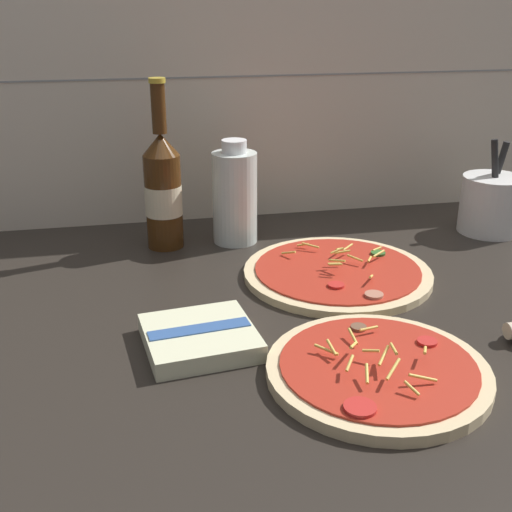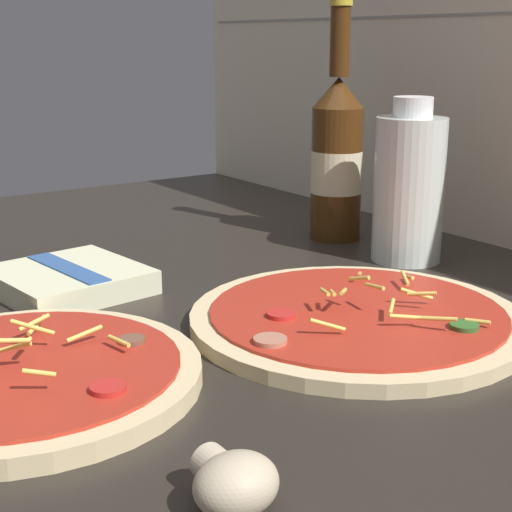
{
  "view_description": "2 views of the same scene",
  "coord_description": "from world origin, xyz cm",
  "views": [
    {
      "loc": [
        -34.45,
        -76.74,
        43.96
      ],
      "look_at": [
        -17.21,
        7.96,
        8.81
      ],
      "focal_mm": 45.0,
      "sensor_mm": 36.0,
      "label": 1
    },
    {
      "loc": [
        45.46,
        -32.55,
        27.15
      ],
      "look_at": [
        -13.05,
        7.92,
        7.37
      ],
      "focal_mm": 55.0,
      "sensor_mm": 36.0,
      "label": 2
    }
  ],
  "objects": [
    {
      "name": "dish_towel",
      "position": [
        -27.19,
        -5.3,
        3.71
      ],
      "size": [
        15.13,
        14.85,
        2.56
      ],
      "color": "beige",
      "rests_on": "counter_slab"
    },
    {
      "name": "tile_backsplash",
      "position": [
        0.0,
        45.5,
        30.0
      ],
      "size": [
        160.0,
        1.13,
        60.0
      ],
      "color": "beige",
      "rests_on": "ground"
    },
    {
      "name": "utensil_crock",
      "position": [
        31.44,
        26.63,
        7.97
      ],
      "size": [
        11.41,
        11.41,
        17.57
      ],
      "color": "silver",
      "rests_on": "counter_slab"
    },
    {
      "name": "pizza_far",
      "position": [
        -3.19,
        12.0,
        3.25
      ],
      "size": [
        29.73,
        29.73,
        4.84
      ],
      "color": "beige",
      "rests_on": "counter_slab"
    },
    {
      "name": "oil_bottle",
      "position": [
        -16.34,
        31.16,
        11.02
      ],
      "size": [
        7.93,
        7.93,
        18.53
      ],
      "color": "silver",
      "rests_on": "counter_slab"
    },
    {
      "name": "counter_slab",
      "position": [
        0.0,
        0.0,
        1.25
      ],
      "size": [
        160.0,
        90.0,
        2.5
      ],
      "color": "#28231E",
      "rests_on": "ground"
    },
    {
      "name": "pizza_near",
      "position": [
        -7.68,
        -16.53,
        3.37
      ],
      "size": [
        26.18,
        26.18,
        4.67
      ],
      "color": "beige",
      "rests_on": "counter_slab"
    },
    {
      "name": "beer_bottle",
      "position": [
        -28.89,
        31.15,
        13.01
      ],
      "size": [
        6.45,
        6.45,
        29.18
      ],
      "color": "#47280F",
      "rests_on": "counter_slab"
    }
  ]
}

